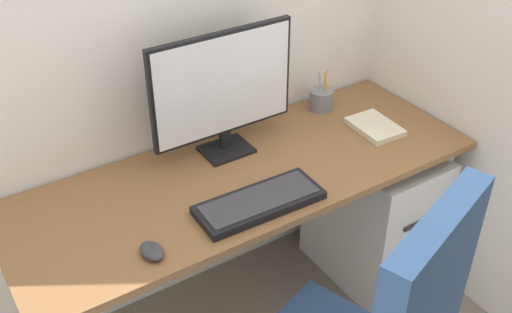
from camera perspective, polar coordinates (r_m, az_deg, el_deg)
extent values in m
cube|color=brown|center=(2.16, -0.98, -1.77)|extent=(1.70, 0.62, 0.03)
cylinder|color=silver|center=(2.67, 16.59, -5.37)|extent=(0.04, 0.04, 0.71)
cylinder|color=silver|center=(2.39, -20.87, -11.92)|extent=(0.04, 0.04, 0.71)
cylinder|color=silver|center=(2.94, 9.58, -0.33)|extent=(0.04, 0.04, 0.71)
cube|color=silver|center=(2.68, 10.80, -5.07)|extent=(0.36, 0.52, 0.64)
cube|color=#262628|center=(2.47, 15.23, -5.91)|extent=(0.18, 0.01, 0.02)
cube|color=black|center=(2.27, -2.79, 0.67)|extent=(0.18, 0.14, 0.01)
cube|color=black|center=(2.25, -2.96, 1.76)|extent=(0.04, 0.02, 0.08)
cube|color=black|center=(2.14, -3.15, 6.80)|extent=(0.55, 0.02, 0.39)
cube|color=silver|center=(2.13, -2.96, 6.65)|extent=(0.53, 0.01, 0.36)
cube|color=black|center=(1.99, 0.32, -4.32)|extent=(0.43, 0.18, 0.03)
cube|color=#333338|center=(1.98, 0.32, -3.97)|extent=(0.40, 0.15, 0.00)
ellipsoid|color=#333338|center=(1.84, -9.73, -8.71)|extent=(0.07, 0.10, 0.03)
cylinder|color=slate|center=(2.54, 6.10, 5.32)|extent=(0.10, 0.10, 0.08)
cylinder|color=#B2B5BA|center=(2.50, 6.05, 6.60)|extent=(0.03, 0.01, 0.13)
cylinder|color=#B2B5BA|center=(2.51, 6.34, 6.69)|extent=(0.03, 0.01, 0.13)
torus|color=black|center=(2.53, 6.12, 5.52)|extent=(0.03, 0.04, 0.01)
cylinder|color=orange|center=(2.51, 6.62, 6.42)|extent=(0.02, 0.02, 0.14)
cube|color=beige|center=(2.44, 11.08, 2.75)|extent=(0.16, 0.21, 0.02)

